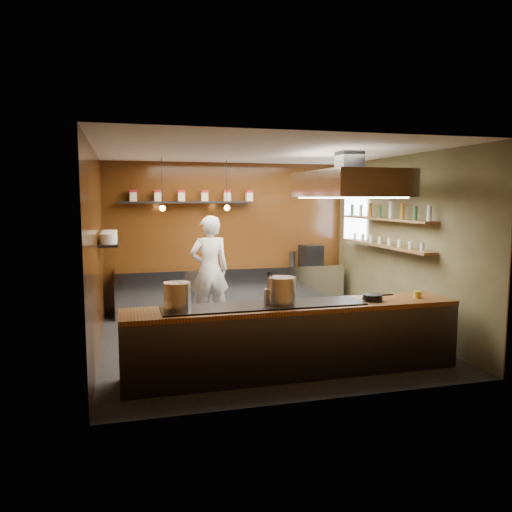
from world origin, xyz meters
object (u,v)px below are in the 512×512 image
object	(u,v)px
stockpot_large	(177,295)
chef	(209,270)
extractor_hood	(349,184)
stockpot_small	(282,290)
espresso_machine	(311,255)

from	to	relation	value
stockpot_large	chef	world-z (taller)	chef
chef	extractor_hood	bearing A→B (deg)	133.20
extractor_hood	stockpot_small	world-z (taller)	extractor_hood
stockpot_large	espresso_machine	world-z (taller)	espresso_machine
stockpot_large	chef	size ratio (longest dim) A/B	0.17
extractor_hood	espresso_machine	xyz separation A→B (m)	(0.37, 2.52, -1.40)
chef	stockpot_large	bearing A→B (deg)	68.07
espresso_machine	chef	size ratio (longest dim) A/B	0.21
extractor_hood	stockpot_small	bearing A→B (deg)	-141.25
extractor_hood	espresso_machine	size ratio (longest dim) A/B	4.92
extractor_hood	stockpot_large	world-z (taller)	extractor_hood
extractor_hood	stockpot_large	distance (m)	3.32
stockpot_large	extractor_hood	bearing A→B (deg)	21.99
stockpot_small	chef	xyz separation A→B (m)	(-0.44, 2.90, -0.13)
extractor_hood	chef	world-z (taller)	extractor_hood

